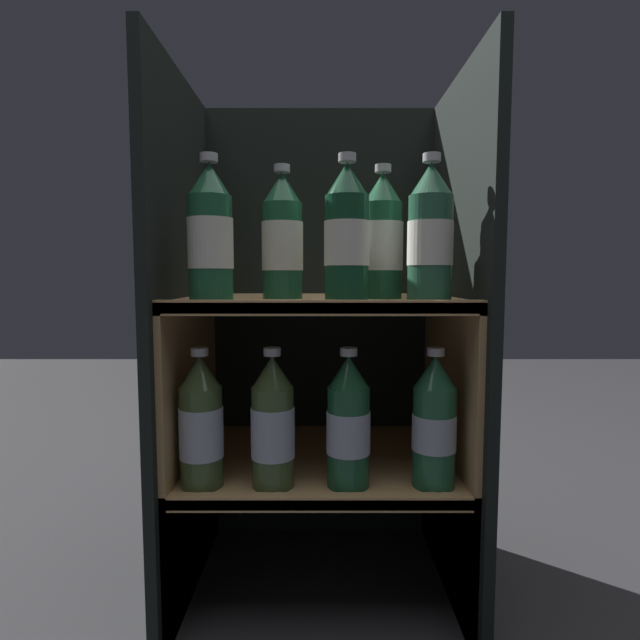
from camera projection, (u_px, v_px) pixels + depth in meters
The scene contains 14 objects.
fridge_back_wall at pixel (320, 327), 1.22m from camera, with size 0.58×0.02×1.04m, color black.
fridge_side_left at pixel (183, 338), 1.01m from camera, with size 0.02×0.45×1.04m, color black.
fridge_side_right at pixel (458, 338), 1.01m from camera, with size 0.02×0.45×1.04m, color black.
shelf_lower at pixel (320, 485), 1.03m from camera, with size 0.54×0.41×0.28m.
shelf_upper at pixel (320, 386), 1.01m from camera, with size 0.54×0.41×0.60m.
bottle_upper_front_0 at pixel (210, 236), 0.85m from camera, with size 0.08×0.08×0.25m.
bottle_upper_front_1 at pixel (347, 236), 0.85m from camera, with size 0.08×0.08×0.25m.
bottle_upper_front_2 at pixel (430, 236), 0.85m from camera, with size 0.08×0.08×0.25m.
bottle_upper_back_0 at pixel (282, 239), 0.93m from camera, with size 0.08×0.08×0.25m.
bottle_upper_back_1 at pixel (382, 239), 0.93m from camera, with size 0.08×0.08×0.25m.
bottle_lower_front_0 at pixel (201, 425), 0.88m from camera, with size 0.08×0.08×0.25m.
bottle_lower_front_1 at pixel (273, 425), 0.88m from camera, with size 0.08×0.08×0.25m.
bottle_lower_front_2 at pixel (348, 424), 0.88m from camera, with size 0.08×0.08×0.25m.
bottle_lower_front_3 at pixel (434, 424), 0.88m from camera, with size 0.08×0.08×0.25m.
Camera 1 is at (0.00, -0.80, 0.64)m, focal length 28.00 mm.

